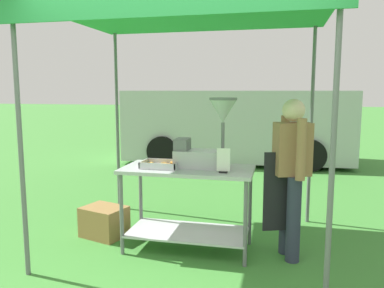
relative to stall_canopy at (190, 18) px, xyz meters
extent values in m
plane|color=#3D7F33|center=(0.11, 4.85, -2.42)|extent=(70.00, 70.00, 0.00)
cylinder|color=slate|center=(-1.31, -0.99, -1.18)|extent=(0.04, 0.04, 2.47)
cylinder|color=slate|center=(1.31, -0.99, -1.18)|extent=(0.04, 0.04, 2.47)
cylinder|color=slate|center=(-1.31, 1.09, -1.18)|extent=(0.04, 0.04, 2.47)
cylinder|color=slate|center=(1.31, 1.09, -1.18)|extent=(0.04, 0.04, 2.47)
cube|color=#2D934C|center=(0.00, 0.05, 0.07)|extent=(2.82, 2.28, 0.05)
cube|color=#2D934C|center=(0.00, -1.08, -0.06)|extent=(2.82, 0.02, 0.24)
cube|color=#B7B7BC|center=(0.00, -0.10, -1.55)|extent=(1.37, 0.66, 0.04)
cube|color=#B7B7BC|center=(0.00, -0.10, -2.23)|extent=(1.26, 0.61, 0.02)
cylinder|color=slate|center=(-0.63, -0.38, -1.99)|extent=(0.04, 0.04, 0.85)
cylinder|color=slate|center=(0.63, -0.38, -1.99)|extent=(0.04, 0.04, 0.85)
cylinder|color=slate|center=(-0.63, 0.18, -1.99)|extent=(0.04, 0.04, 0.85)
cylinder|color=slate|center=(0.63, 0.18, -1.99)|extent=(0.04, 0.04, 0.85)
cube|color=#B7B7BC|center=(-0.28, -0.16, -1.52)|extent=(0.39, 0.27, 0.01)
cube|color=#B7B7BC|center=(-0.28, -0.29, -1.49)|extent=(0.39, 0.01, 0.06)
cube|color=#B7B7BC|center=(-0.28, -0.03, -1.49)|extent=(0.39, 0.01, 0.06)
cube|color=#B7B7BC|center=(-0.47, -0.16, -1.49)|extent=(0.01, 0.27, 0.06)
cube|color=#B7B7BC|center=(-0.09, -0.16, -1.49)|extent=(0.01, 0.27, 0.06)
torus|color=gold|center=(-0.29, -0.17, -1.50)|extent=(0.09, 0.09, 0.02)
torus|color=gold|center=(-0.38, -0.17, -1.50)|extent=(0.10, 0.10, 0.02)
torus|color=gold|center=(-0.27, -0.07, -1.50)|extent=(0.08, 0.08, 0.02)
torus|color=gold|center=(-0.23, -0.25, -1.50)|extent=(0.08, 0.08, 0.02)
torus|color=gold|center=(-0.35, -0.24, -1.50)|extent=(0.10, 0.10, 0.02)
torus|color=gold|center=(-0.14, -0.17, -1.50)|extent=(0.09, 0.09, 0.02)
torus|color=gold|center=(-0.14, -0.24, -1.50)|extent=(0.09, 0.09, 0.02)
torus|color=gold|center=(-0.22, -0.10, -1.50)|extent=(0.09, 0.09, 0.02)
torus|color=gold|center=(-0.33, -0.13, -1.50)|extent=(0.10, 0.10, 0.02)
torus|color=gold|center=(-0.42, -0.07, -1.50)|extent=(0.09, 0.09, 0.02)
torus|color=gold|center=(-0.42, -0.24, -1.50)|extent=(0.10, 0.10, 0.02)
torus|color=gold|center=(-0.16, -0.07, -1.48)|extent=(0.09, 0.09, 0.02)
torus|color=gold|center=(-0.14, -0.10, -1.50)|extent=(0.10, 0.10, 0.02)
torus|color=gold|center=(-0.20, -0.24, -1.48)|extent=(0.10, 0.10, 0.02)
cube|color=#B7B7BC|center=(0.14, -0.04, -1.44)|extent=(0.56, 0.28, 0.18)
cube|color=slate|center=(-0.07, -0.04, -1.29)|extent=(0.14, 0.22, 0.12)
cylinder|color=slate|center=(0.36, -0.04, -1.20)|extent=(0.04, 0.04, 0.30)
cone|color=#B7B7BC|center=(0.36, -0.04, -0.94)|extent=(0.27, 0.27, 0.23)
cylinder|color=slate|center=(0.36, -0.04, -0.81)|extent=(0.29, 0.29, 0.02)
cube|color=black|center=(0.40, -0.26, -1.52)|extent=(0.08, 0.05, 0.02)
cube|color=white|center=(0.40, -0.26, -1.40)|extent=(0.13, 0.02, 0.23)
cylinder|color=#2D3347|center=(1.09, -0.15, -1.99)|extent=(0.14, 0.14, 0.86)
cylinder|color=#2D3347|center=(1.02, 0.04, -1.99)|extent=(0.14, 0.14, 0.86)
cube|color=#9E704C|center=(1.05, -0.06, -1.30)|extent=(0.39, 0.32, 0.52)
cube|color=black|center=(0.94, -0.10, -1.73)|extent=(0.31, 0.12, 0.80)
cylinder|color=#9E704C|center=(1.12, -0.27, -1.27)|extent=(0.11, 0.11, 0.58)
cylinder|color=#9E704C|center=(0.98, 0.15, -1.27)|extent=(0.11, 0.11, 0.58)
sphere|color=beige|center=(1.05, -0.06, -0.92)|extent=(0.22, 0.22, 0.22)
cube|color=olive|center=(-1.04, 0.04, -2.24)|extent=(0.57, 0.49, 0.35)
cube|color=#BCBCC1|center=(-0.09, 5.24, -1.53)|extent=(5.25, 2.16, 1.60)
cube|color=#1E2833|center=(-2.10, 5.14, -1.13)|extent=(0.18, 1.62, 0.70)
cylinder|color=black|center=(-1.64, 4.23, -2.08)|extent=(0.69, 0.27, 0.68)
cylinder|color=black|center=(-1.73, 6.09, -2.08)|extent=(0.69, 0.27, 0.68)
cylinder|color=black|center=(1.56, 4.39, -2.08)|extent=(0.69, 0.27, 0.68)
cylinder|color=black|center=(1.46, 6.25, -2.08)|extent=(0.69, 0.27, 0.68)
camera|label=1|loc=(0.93, -3.91, -0.73)|focal=35.77mm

